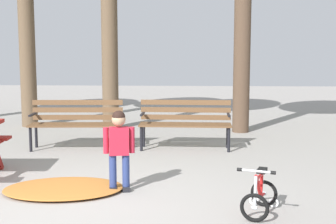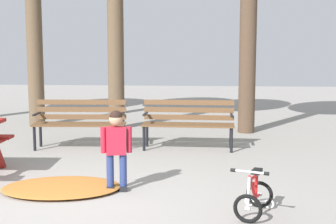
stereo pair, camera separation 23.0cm
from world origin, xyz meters
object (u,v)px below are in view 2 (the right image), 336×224
park_bench_far_left (80,120)px  kids_bicycle (254,196)px  park_bench_left (188,120)px  child_standing (116,144)px

park_bench_far_left → kids_bicycle: (2.75, -3.23, -0.31)m
park_bench_left → child_standing: child_standing is taller
park_bench_left → kids_bicycle: bearing=-75.8°
park_bench_far_left → child_standing: child_standing is taller
park_bench_left → kids_bicycle: 3.45m
park_bench_far_left → child_standing: size_ratio=1.62×
park_bench_far_left → kids_bicycle: park_bench_far_left is taller
child_standing → park_bench_far_left: bearing=114.5°
park_bench_left → child_standing: bearing=-106.5°
kids_bicycle → park_bench_far_left: bearing=130.4°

